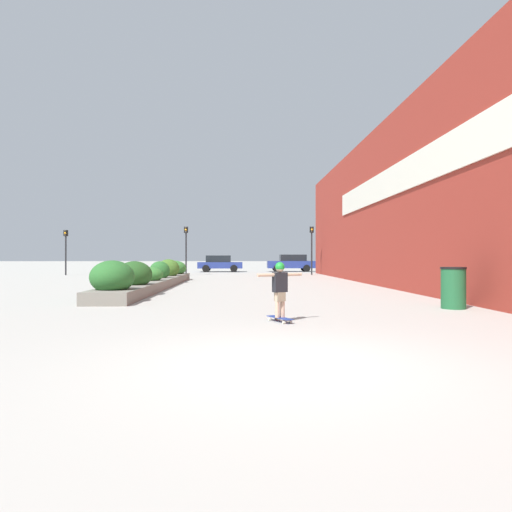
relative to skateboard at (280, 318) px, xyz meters
name	(u,v)px	position (x,y,z in m)	size (l,w,h in m)	color
ground_plane	(296,364)	(-0.12, -3.64, -0.07)	(300.00, 300.00, 0.00)	#A3A099
building_wall_right	(401,200)	(5.75, 9.14, 3.58)	(0.67, 38.24, 7.29)	maroon
planter_box	(154,278)	(-4.48, 10.49, 0.36)	(1.36, 15.17, 1.22)	slate
skateboard	(280,318)	(0.00, 0.00, 0.00)	(0.51, 0.76, 0.09)	navy
skateboarder	(280,284)	(0.00, 0.00, 0.70)	(0.96, 0.54, 1.12)	tan
trash_bin	(453,288)	(4.63, 2.22, 0.46)	(0.63, 0.63, 1.06)	#1E5B33
car_leftmost	(291,263)	(3.90, 32.28, 0.74)	(4.29, 1.86, 1.55)	navy
car_center_left	(220,263)	(-2.61, 31.87, 0.70)	(3.97, 2.04, 1.47)	navy
traffic_light_left	(186,242)	(-4.75, 24.28, 2.34)	(0.28, 0.30, 3.55)	black
traffic_light_right	(312,242)	(4.53, 24.48, 2.37)	(0.28, 0.30, 3.59)	black
traffic_light_far_left	(66,244)	(-13.60, 24.73, 2.20)	(0.28, 0.30, 3.31)	black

